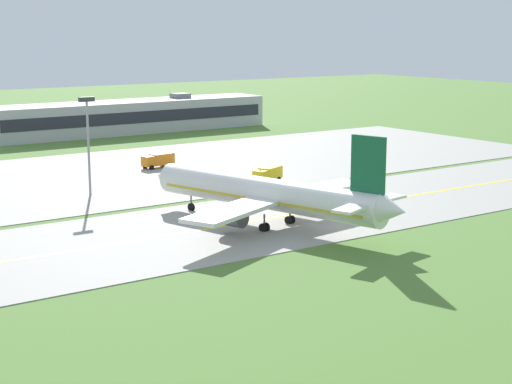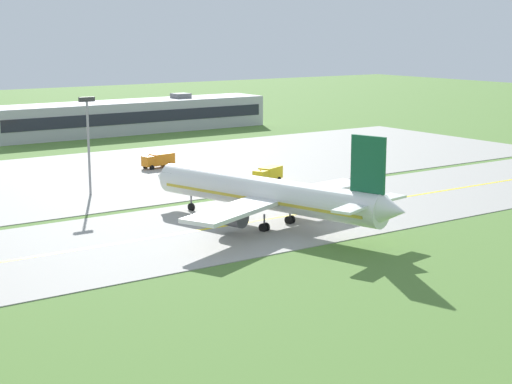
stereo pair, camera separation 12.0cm
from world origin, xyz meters
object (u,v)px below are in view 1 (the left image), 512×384
Objects in this scene: airplane_lead at (268,194)px; apron_light_mast at (88,133)px; service_truck_baggage at (158,160)px; service_truck_fuel at (268,174)px.

airplane_lead is 33.13m from apron_light_mast.
service_truck_baggage is at bearing 38.24° from apron_light_mast.
service_truck_fuel is at bearing 54.42° from airplane_lead.
service_truck_fuel is at bearing -15.12° from apron_light_mast.
service_truck_baggage is 26.41m from apron_light_mast.
service_truck_baggage is 0.98× the size of service_truck_fuel.
service_truck_baggage is 24.25m from service_truck_fuel.
apron_light_mast is at bearing 164.88° from service_truck_fuel.
apron_light_mast reaches higher than airplane_lead.
service_truck_fuel is (16.86, 23.56, -2.60)m from airplane_lead.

